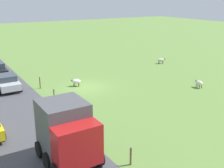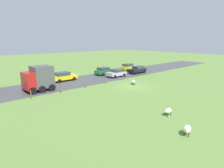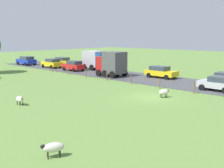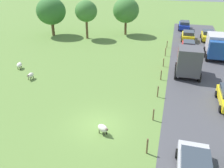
{
  "view_description": "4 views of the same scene",
  "coord_description": "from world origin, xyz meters",
  "px_view_note": "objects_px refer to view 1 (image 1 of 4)",
  "views": [
    {
      "loc": [
        12.48,
        25.35,
        9.27
      ],
      "look_at": [
        -2.04,
        1.89,
        0.57
      ],
      "focal_mm": 44.88,
      "sensor_mm": 36.0,
      "label": 1
    },
    {
      "loc": [
        -19.06,
        21.87,
        7.15
      ],
      "look_at": [
        -0.52,
        4.82,
        1.25
      ],
      "focal_mm": 30.42,
      "sensor_mm": 36.0,
      "label": 2
    },
    {
      "loc": [
        -21.34,
        -14.94,
        5.83
      ],
      "look_at": [
        0.05,
        5.15,
        0.64
      ],
      "focal_mm": 44.28,
      "sensor_mm": 36.0,
      "label": 3
    },
    {
      "loc": [
        5.12,
        -14.98,
        11.68
      ],
      "look_at": [
        -0.3,
        5.43,
        1.07
      ],
      "focal_mm": 38.02,
      "sensor_mm": 36.0,
      "label": 4
    }
  ],
  "objects_px": {
    "sheep_1": "(161,60)",
    "sheep_3": "(199,83)",
    "truck_1": "(67,132)",
    "sheep_2": "(76,82)",
    "car_5": "(7,82)"
  },
  "relations": [
    {
      "from": "sheep_2",
      "to": "truck_1",
      "type": "xyz_separation_m",
      "value": [
        6.43,
        12.8,
        1.35
      ]
    },
    {
      "from": "sheep_1",
      "to": "car_5",
      "type": "bearing_deg",
      "value": 2.1
    },
    {
      "from": "sheep_2",
      "to": "car_5",
      "type": "relative_size",
      "value": 0.28
    },
    {
      "from": "sheep_2",
      "to": "car_5",
      "type": "xyz_separation_m",
      "value": [
        6.54,
        -2.49,
        0.33
      ]
    },
    {
      "from": "car_5",
      "to": "truck_1",
      "type": "bearing_deg",
      "value": 90.41
    },
    {
      "from": "sheep_3",
      "to": "truck_1",
      "type": "distance_m",
      "value": 18.15
    },
    {
      "from": "sheep_3",
      "to": "car_5",
      "type": "distance_m",
      "value": 19.91
    },
    {
      "from": "sheep_2",
      "to": "sheep_3",
      "type": "xyz_separation_m",
      "value": [
        -10.81,
        7.28,
        -0.01
      ]
    },
    {
      "from": "sheep_3",
      "to": "sheep_1",
      "type": "bearing_deg",
      "value": -110.81
    },
    {
      "from": "sheep_1",
      "to": "truck_1",
      "type": "bearing_deg",
      "value": 37.1
    },
    {
      "from": "sheep_2",
      "to": "sheep_1",
      "type": "bearing_deg",
      "value": -167.56
    },
    {
      "from": "sheep_2",
      "to": "car_5",
      "type": "height_order",
      "value": "car_5"
    },
    {
      "from": "sheep_1",
      "to": "sheep_3",
      "type": "bearing_deg",
      "value": 69.19
    },
    {
      "from": "sheep_3",
      "to": "truck_1",
      "type": "height_order",
      "value": "truck_1"
    },
    {
      "from": "sheep_3",
      "to": "sheep_2",
      "type": "bearing_deg",
      "value": -33.95
    }
  ]
}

